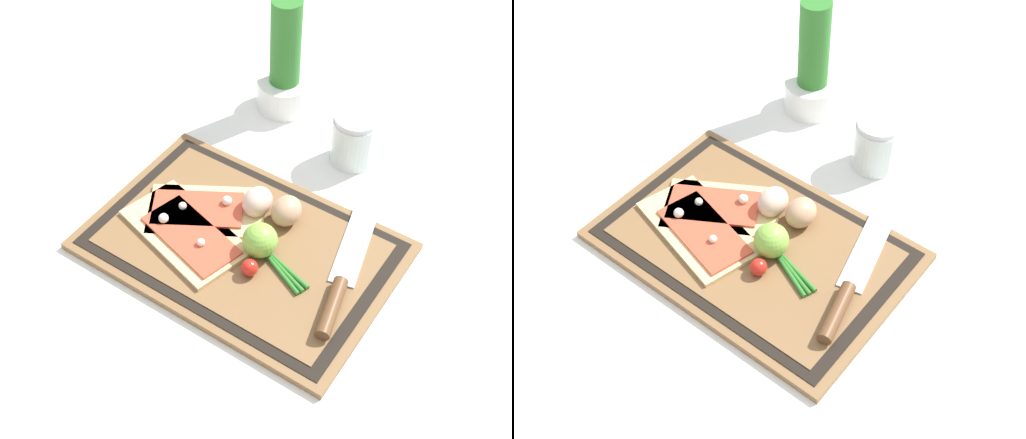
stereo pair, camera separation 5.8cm
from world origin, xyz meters
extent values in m
plane|color=white|center=(0.00, 0.00, 0.00)|extent=(6.00, 6.00, 0.00)
cube|color=brown|center=(0.00, 0.00, 0.01)|extent=(0.46, 0.31, 0.01)
cube|color=black|center=(0.00, 0.00, 0.01)|extent=(0.44, 0.29, 0.00)
cube|color=brown|center=(0.00, 0.00, 0.01)|extent=(0.40, 0.26, 0.00)
cube|color=#DBBC7F|center=(-0.08, -0.03, 0.02)|extent=(0.22, 0.16, 0.01)
cube|color=#D14C33|center=(-0.07, -0.04, 0.02)|extent=(0.17, 0.11, 0.00)
sphere|color=silver|center=(-0.12, -0.04, 0.03)|extent=(0.02, 0.02, 0.02)
sphere|color=silver|center=(-0.04, -0.04, 0.03)|extent=(0.01, 0.01, 0.01)
cube|color=#DBBC7F|center=(-0.08, 0.02, 0.02)|extent=(0.21, 0.19, 0.01)
cube|color=#D14C33|center=(-0.09, 0.01, 0.02)|extent=(0.16, 0.14, 0.00)
sphere|color=silver|center=(-0.06, 0.05, 0.03)|extent=(0.02, 0.02, 0.02)
sphere|color=silver|center=(-0.11, 0.00, 0.03)|extent=(0.01, 0.01, 0.01)
cube|color=silver|center=(0.14, 0.10, 0.02)|extent=(0.08, 0.18, 0.00)
cylinder|color=brown|center=(0.18, -0.04, 0.03)|extent=(0.05, 0.10, 0.02)
ellipsoid|color=tan|center=(0.03, 0.08, 0.04)|extent=(0.05, 0.05, 0.05)
ellipsoid|color=beige|center=(-0.02, 0.07, 0.04)|extent=(0.05, 0.05, 0.05)
sphere|color=#7FB742|center=(0.03, 0.00, 0.04)|extent=(0.05, 0.05, 0.05)
sphere|color=red|center=(0.04, -0.04, 0.03)|extent=(0.03, 0.03, 0.03)
cylinder|color=#2D7528|center=(0.01, 0.01, 0.02)|extent=(0.23, 0.11, 0.01)
cylinder|color=#2D7528|center=(0.01, 0.01, 0.02)|extent=(0.23, 0.09, 0.01)
cylinder|color=#2D7528|center=(0.01, 0.01, 0.02)|extent=(0.24, 0.07, 0.01)
cylinder|color=white|center=(-0.13, 0.33, 0.03)|extent=(0.10, 0.10, 0.06)
cylinder|color=#2D7528|center=(-0.13, 0.33, 0.12)|extent=(0.06, 0.06, 0.19)
cylinder|color=silver|center=(0.04, 0.27, 0.04)|extent=(0.08, 0.08, 0.08)
cylinder|color=#B73323|center=(0.04, 0.27, 0.02)|extent=(0.07, 0.07, 0.03)
cylinder|color=silver|center=(0.04, 0.27, 0.09)|extent=(0.07, 0.07, 0.01)
camera|label=1|loc=(0.41, -0.58, 0.85)|focal=50.00mm
camera|label=2|loc=(0.46, -0.54, 0.85)|focal=50.00mm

